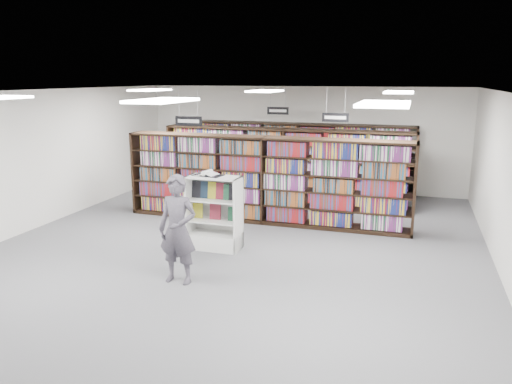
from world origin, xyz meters
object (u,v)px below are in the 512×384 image
(open_book, at_px, (208,174))
(shopper, at_px, (178,230))
(bookshelf_row_near, at_px, (265,180))
(endcap_display, at_px, (215,224))

(open_book, xyz_separation_m, shopper, (0.22, -1.86, -0.61))
(bookshelf_row_near, relative_size, shopper, 3.70)
(shopper, bearing_deg, endcap_display, 92.94)
(bookshelf_row_near, height_order, endcap_display, bookshelf_row_near)
(endcap_display, height_order, open_book, open_book)
(bookshelf_row_near, bearing_deg, shopper, -95.16)
(bookshelf_row_near, distance_m, open_book, 2.25)
(open_book, height_order, shopper, shopper)
(bookshelf_row_near, distance_m, shopper, 3.99)
(shopper, bearing_deg, open_book, 97.65)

